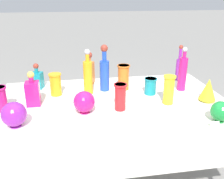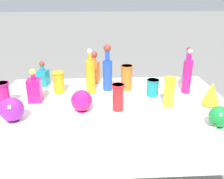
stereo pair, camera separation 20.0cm
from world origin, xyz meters
name	(u,v)px [view 2 (the right image)]	position (x,y,z in m)	size (l,w,h in m)	color
ground_plane	(112,175)	(0.00, 0.00, 0.00)	(40.00, 40.00, 0.00)	gray
display_table	(112,108)	(0.00, -0.03, 0.71)	(1.88, 1.16, 0.76)	white
tall_bottle_0	(186,69)	(0.74, 0.40, 0.90)	(0.06, 0.06, 0.35)	purple
tall_bottle_1	(187,75)	(0.66, 0.14, 0.92)	(0.07, 0.07, 0.39)	#C61972
tall_bottle_2	(90,75)	(-0.18, 0.20, 0.92)	(0.08, 0.08, 0.39)	orange
tall_bottle_3	(107,71)	(-0.03, 0.25, 0.93)	(0.08, 0.08, 0.41)	blue
square_decanter_0	(35,89)	(-0.62, 0.03, 0.87)	(0.11, 0.11, 0.28)	#C61972
square_decanter_1	(94,69)	(-0.14, 0.46, 0.90)	(0.11, 0.11, 0.31)	orange
square_decanter_2	(43,76)	(-0.63, 0.40, 0.85)	(0.11, 0.11, 0.24)	teal
slender_vase_0	(127,77)	(0.15, 0.25, 0.88)	(0.12, 0.12, 0.23)	orange
slender_vase_1	(118,96)	(0.03, -0.17, 0.87)	(0.10, 0.10, 0.20)	red
slender_vase_2	(3,93)	(-0.85, -0.03, 0.86)	(0.12, 0.12, 0.19)	#C61972
slender_vase_3	(59,82)	(-0.45, 0.20, 0.86)	(0.11, 0.11, 0.19)	orange
slender_vase_4	(153,87)	(0.35, 0.10, 0.84)	(0.11, 0.11, 0.14)	teal
slender_vase_5	(169,91)	(0.43, -0.12, 0.88)	(0.10, 0.10, 0.23)	yellow
fluted_vase_0	(212,93)	(0.77, -0.12, 0.86)	(0.14, 0.14, 0.19)	yellow
round_bowl_0	(82,101)	(-0.23, -0.18, 0.85)	(0.16, 0.16, 0.17)	#C61972
round_bowl_1	(12,110)	(-0.70, -0.30, 0.85)	(0.16, 0.16, 0.17)	purple
round_bowl_2	(219,117)	(0.67, -0.46, 0.84)	(0.14, 0.14, 0.15)	#198C38
price_tag_left	(211,130)	(0.60, -0.53, 0.78)	(0.06, 0.01, 0.04)	white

